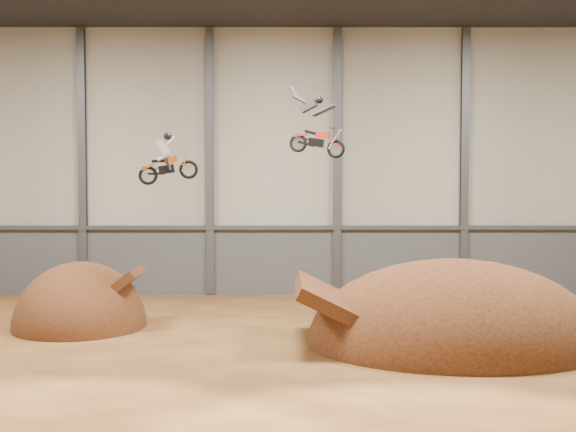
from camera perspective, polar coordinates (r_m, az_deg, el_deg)
The scene contains 12 objects.
floor at distance 27.91m, azimuth -1.49°, elevation -10.16°, with size 40.00×40.00×0.00m, color #523116.
back_wall at distance 42.18m, azimuth -1.03°, elevation 3.88°, with size 40.00×0.10×14.00m, color #B0AD9C.
lower_band_back at distance 42.32m, azimuth -1.02°, elevation -3.25°, with size 39.80×0.18×3.50m, color #4E5055.
steel_rail at distance 42.01m, azimuth -1.03°, elevation -0.83°, with size 39.80×0.35×0.20m, color #47494F.
steel_column_1 at distance 43.30m, azimuth -14.41°, elevation 3.76°, with size 0.40×0.36×13.90m, color #47494F.
steel_column_2 at distance 42.16m, azimuth -5.58°, elevation 3.86°, with size 0.40×0.36×13.90m, color #47494F.
steel_column_3 at distance 42.06m, azimuth 3.52°, elevation 3.87°, with size 0.40×0.36×13.90m, color #47494F.
steel_column_4 at distance 43.00m, azimuth 12.44°, elevation 3.79°, with size 0.40×0.36×13.90m, color #47494F.
takeoff_ramp at distance 34.75m, azimuth -14.56°, elevation -7.63°, with size 5.44×6.27×5.44m, color #391B0E.
landing_ramp at distance 30.97m, azimuth 11.71°, elevation -8.90°, with size 11.03×9.76×6.37m, color #391B0E.
fmx_rider_a at distance 31.15m, azimuth -8.41°, elevation 4.32°, with size 2.26×0.86×2.05m, color #CF4A06, non-canonical shape.
fmx_rider_b at distance 31.60m, azimuth 1.98°, elevation 6.68°, with size 2.99×0.85×2.56m, color #A91C18, non-canonical shape.
Camera 1 is at (0.64, -27.17, 6.35)m, focal length 50.00 mm.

